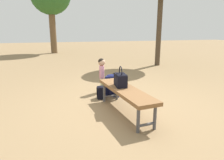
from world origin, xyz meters
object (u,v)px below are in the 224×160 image
at_px(park_bench, 126,92).
at_px(handbag, 120,79).
at_px(child_standing, 102,70).
at_px(backpack_small, 100,92).
at_px(backpack_large, 113,84).

height_order(park_bench, handbag, handbag).
height_order(handbag, child_standing, handbag).
height_order(park_bench, backpack_small, park_bench).
xyz_separation_m(backpack_large, backpack_small, (-0.12, 0.32, -0.11)).
height_order(backpack_large, backpack_small, backpack_large).
distance_m(child_standing, backpack_small, 0.60).
xyz_separation_m(handbag, backpack_large, (0.81, -0.09, -0.32)).
bearing_deg(backpack_large, handbag, 173.57).
relative_size(handbag, child_standing, 0.46).
bearing_deg(backpack_large, child_standing, 29.67).
relative_size(handbag, backpack_large, 0.71).
xyz_separation_m(park_bench, child_standing, (1.32, 0.13, 0.14)).
height_order(park_bench, backpack_large, backpack_large).
bearing_deg(child_standing, backpack_large, -150.33).
bearing_deg(child_standing, backpack_small, 163.35).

